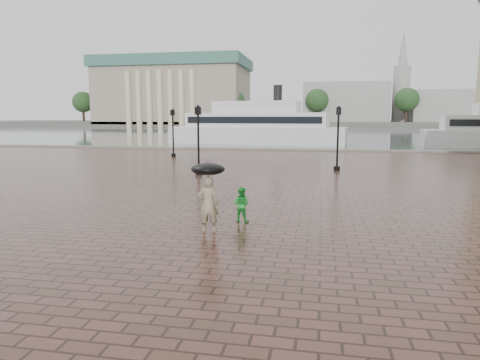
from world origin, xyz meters
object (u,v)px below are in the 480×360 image
(street_lamps, at_px, (230,136))
(ferry_near, at_px, (257,126))
(adult_pedestrian, at_px, (208,204))
(child_pedestrian, at_px, (241,204))

(street_lamps, bearing_deg, ferry_near, 94.34)
(adult_pedestrian, distance_m, ferry_near, 46.86)
(street_lamps, xyz_separation_m, ferry_near, (-2.10, 27.64, 0.10))
(adult_pedestrian, relative_size, ferry_near, 0.07)
(child_pedestrian, bearing_deg, ferry_near, -72.29)
(child_pedestrian, distance_m, ferry_near, 45.42)
(ferry_near, bearing_deg, street_lamps, -79.61)
(street_lamps, height_order, adult_pedestrian, street_lamps)
(street_lamps, relative_size, child_pedestrian, 12.13)
(adult_pedestrian, relative_size, child_pedestrian, 1.45)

